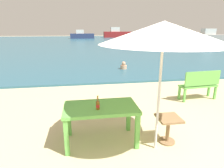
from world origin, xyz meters
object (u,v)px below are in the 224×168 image
Objects in this scene: beer_bottle_amber at (98,105)px; patio_umbrella at (164,33)px; swimmer_person at (124,66)px; boat_fishing_trawler at (82,35)px; bench_green_left at (200,84)px; side_table_wood at (168,126)px; boat_ferry at (117,34)px; picnic_table_green at (101,111)px; boat_sailboat at (210,37)px.

beer_bottle_amber is 1.66m from patio_umbrella.
swimmer_person is 33.06m from boat_fishing_trawler.
bench_green_left is 37.84m from boat_fishing_trawler.
patio_umbrella is 39.92m from boat_fishing_trawler.
swimmer_person is (-1.39, 4.69, -0.30)m from bench_green_left.
patio_umbrella reaches higher than swimmer_person.
patio_umbrella is 3.54m from bench_green_left.
boat_ferry is at bearing 80.76° from side_table_wood.
picnic_table_green is 0.61× the size of patio_umbrella.
swimmer_person is at bearing 73.76° from picnic_table_green.
swimmer_person is 0.06× the size of boat_ferry.
beer_bottle_amber is 0.05× the size of boat_sailboat.
patio_umbrella reaches higher than boat_sailboat.
picnic_table_green is at bearing 64.89° from beer_bottle_amber.
beer_bottle_amber is 0.04× the size of boat_ferry.
side_table_wood is 6.75m from swimmer_person.
patio_umbrella is at bearing -136.18° from bench_green_left.
boat_ferry reaches higher than boat_sailboat.
picnic_table_green is 2.59× the size of side_table_wood.
swimmer_person is at bearing -86.59° from boat_fishing_trawler.
bench_green_left is at bearing -97.02° from boat_ferry.
patio_umbrella is 7.19m from swimmer_person.
bench_green_left reaches higher than picnic_table_green.
bench_green_left is 2.99× the size of swimmer_person.
boat_sailboat is (18.27, 24.39, 0.48)m from side_table_wood.
picnic_table_green is 1.14× the size of bench_green_left.
beer_bottle_amber is 0.49× the size of side_table_wood.
side_table_wood is 1.32× the size of swimmer_person.
bench_green_left is at bearing 28.84° from picnic_table_green.
boat_sailboat reaches higher than bench_green_left.
patio_umbrella is at bearing -97.46° from swimmer_person.
bench_green_left is at bearing 43.82° from patio_umbrella.
beer_bottle_amber is 1.45m from side_table_wood.
boat_ferry reaches higher than side_table_wood.
patio_umbrella reaches higher than boat_fishing_trawler.
beer_bottle_amber is at bearing 175.91° from side_table_wood.
boat_sailboat is (18.58, 24.55, -1.29)m from patio_umbrella.
patio_umbrella is at bearing -21.61° from picnic_table_green.
bench_green_left is 0.24× the size of boat_fishing_trawler.
patio_umbrella reaches higher than side_table_wood.
boat_fishing_trawler is at bearing -154.86° from boat_ferry.
picnic_table_green is 1.35m from side_table_wood.
boat_sailboat reaches higher than swimmer_person.
boat_ferry reaches higher than boat_fishing_trawler.
boat_ferry is (8.47, 43.61, 0.09)m from beer_bottle_amber.
side_table_wood is 0.44× the size of bench_green_left.
boat_sailboat is 22.31m from boat_ferry.
picnic_table_green is 0.24× the size of boat_sailboat.
boat_ferry is (6.52, 36.98, 0.71)m from swimmer_person.
side_table_wood is 44.29m from boat_ferry.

